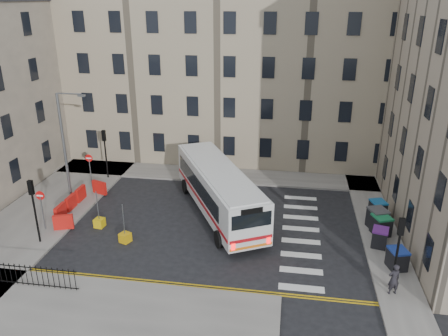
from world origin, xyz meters
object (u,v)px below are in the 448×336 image
(wheelie_bin_a, at_px, (397,259))
(wheelie_bin_d, at_px, (377,219))
(wheelie_bin_b, at_px, (380,237))
(bus, at_px, (218,188))
(bollard_chevron, at_px, (125,238))
(wheelie_bin_c, at_px, (381,225))
(bollard_yellow, at_px, (100,223))
(streetlamp, at_px, (64,146))
(wheelie_bin_e, at_px, (378,209))
(pedestrian, at_px, (394,279))

(wheelie_bin_a, relative_size, wheelie_bin_d, 0.84)
(wheelie_bin_b, bearing_deg, bus, 178.24)
(wheelie_bin_a, height_order, bollard_chevron, wheelie_bin_a)
(wheelie_bin_c, xyz_separation_m, bollard_yellow, (-18.22, -1.66, -0.49))
(wheelie_bin_a, distance_m, bollard_yellow, 18.58)
(wheelie_bin_d, relative_size, bollard_chevron, 2.54)
(streetlamp, distance_m, bollard_yellow, 6.49)
(wheelie_bin_a, height_order, wheelie_bin_d, wheelie_bin_d)
(wheelie_bin_b, relative_size, wheelie_bin_e, 0.94)
(wheelie_bin_a, bearing_deg, bus, 138.23)
(wheelie_bin_e, height_order, bollard_chevron, wheelie_bin_e)
(bus, bearing_deg, bollard_yellow, 175.44)
(wheelie_bin_e, bearing_deg, wheelie_bin_d, -118.38)
(wheelie_bin_c, bearing_deg, wheelie_bin_e, 64.67)
(streetlamp, bearing_deg, pedestrian, -20.14)
(bus, bearing_deg, streetlamp, 151.13)
(streetlamp, bearing_deg, wheelie_bin_a, -13.90)
(wheelie_bin_c, distance_m, pedestrian, 6.16)
(streetlamp, xyz_separation_m, wheelie_bin_d, (21.88, -0.98, -3.50))
(wheelie_bin_e, bearing_deg, wheelie_bin_a, -107.80)
(wheelie_bin_a, bearing_deg, bollard_chevron, 162.10)
(wheelie_bin_a, relative_size, wheelie_bin_e, 0.98)
(wheelie_bin_c, xyz_separation_m, wheelie_bin_e, (0.18, 2.41, -0.04))
(wheelie_bin_a, bearing_deg, streetlamp, 150.05)
(wheelie_bin_e, distance_m, bollard_chevron, 16.98)
(bus, bearing_deg, wheelie_bin_d, -31.95)
(wheelie_bin_b, xyz_separation_m, bollard_yellow, (-17.90, -0.17, -0.43))
(wheelie_bin_b, height_order, bollard_chevron, wheelie_bin_b)
(bus, xyz_separation_m, wheelie_bin_d, (10.64, -0.77, -1.08))
(bus, height_order, wheelie_bin_c, bus)
(wheelie_bin_e, height_order, pedestrian, pedestrian)
(wheelie_bin_d, distance_m, bollard_yellow, 18.28)
(streetlamp, xyz_separation_m, pedestrian, (21.55, -7.90, -3.33))
(streetlamp, xyz_separation_m, bus, (11.24, -0.21, -2.42))
(wheelie_bin_a, relative_size, wheelie_bin_c, 0.89)
(bollard_chevron, bearing_deg, bollard_yellow, 146.82)
(streetlamp, distance_m, bus, 11.50)
(bollard_yellow, distance_m, bollard_chevron, 2.85)
(streetlamp, relative_size, wheelie_bin_e, 6.20)
(streetlamp, distance_m, wheelie_bin_d, 22.18)
(wheelie_bin_e, bearing_deg, bollard_yellow, 174.17)
(bollard_chevron, bearing_deg, pedestrian, -10.74)
(wheelie_bin_b, bearing_deg, streetlamp, -174.04)
(wheelie_bin_a, height_order, wheelie_bin_e, wheelie_bin_e)
(bus, relative_size, wheelie_bin_a, 9.39)
(streetlamp, height_order, pedestrian, streetlamp)
(wheelie_bin_a, distance_m, pedestrian, 2.51)
(wheelie_bin_d, bearing_deg, wheelie_bin_e, 59.16)
(wheelie_bin_b, relative_size, wheelie_bin_d, 0.81)
(bus, distance_m, bollard_chevron, 7.16)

